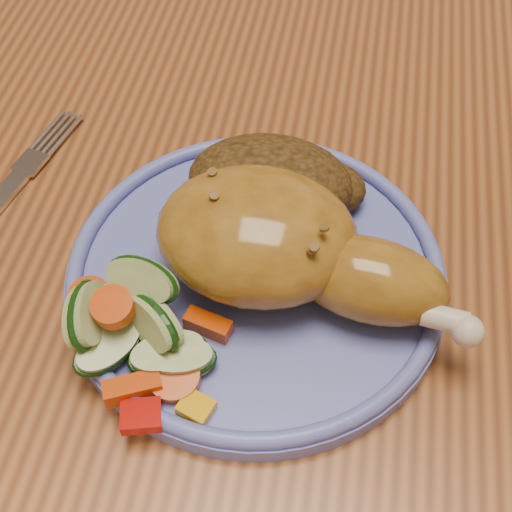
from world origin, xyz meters
name	(u,v)px	position (x,y,z in m)	size (l,w,h in m)	color
ground	(285,506)	(0.00, 0.00, 0.00)	(4.00, 4.00, 0.00)	brown
dining_table	(312,234)	(0.00, 0.00, 0.67)	(0.90, 1.40, 0.75)	brown
plate	(256,277)	(-0.03, -0.11, 0.76)	(0.23, 0.23, 0.01)	#5A65BE
plate_rim	(256,266)	(-0.03, -0.11, 0.77)	(0.23, 0.23, 0.01)	#5A65BE
chicken_leg	(284,246)	(-0.01, -0.11, 0.79)	(0.19, 0.10, 0.06)	#A27122
rice_pilaf	(274,185)	(-0.02, -0.06, 0.78)	(0.11, 0.08, 0.05)	#4C3413
vegetable_pile	(136,330)	(-0.08, -0.17, 0.78)	(0.10, 0.10, 0.05)	#A50A05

